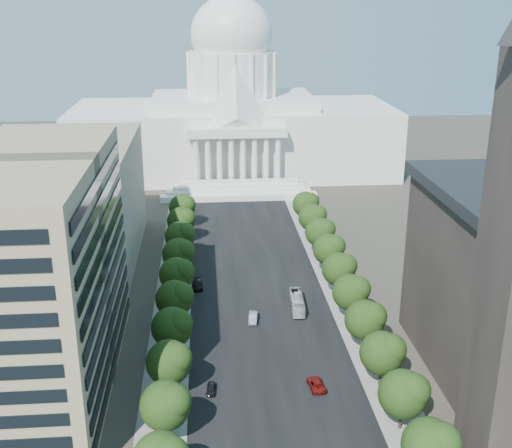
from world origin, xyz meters
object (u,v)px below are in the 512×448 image
object	(u,v)px
car_dark_a	(211,389)
city_bus	(297,302)
car_dark_b	(198,285)
car_silver	(253,318)
car_red	(316,384)

from	to	relation	value
car_dark_a	city_bus	bearing A→B (deg)	61.77
car_dark_a	car_dark_b	distance (m)	42.08
car_dark_b	city_bus	size ratio (longest dim) A/B	0.52
car_silver	car_dark_b	distance (m)	20.74
car_red	car_dark_b	xyz separation A→B (m)	(-20.37, 42.26, 0.08)
car_silver	car_red	world-z (taller)	car_silver
car_dark_a	car_dark_b	world-z (taller)	car_dark_b
car_dark_b	city_bus	xyz separation A→B (m)	(21.34, -12.36, 0.70)
city_bus	car_dark_b	bearing A→B (deg)	153.14
car_dark_a	car_red	world-z (taller)	car_red
car_red	car_dark_b	size ratio (longest dim) A/B	0.94
car_dark_a	car_dark_b	xyz separation A→B (m)	(-2.39, 42.01, 0.18)
car_dark_a	car_red	bearing A→B (deg)	3.54
car_dark_b	city_bus	bearing A→B (deg)	-31.59
car_silver	car_dark_b	bearing A→B (deg)	130.03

